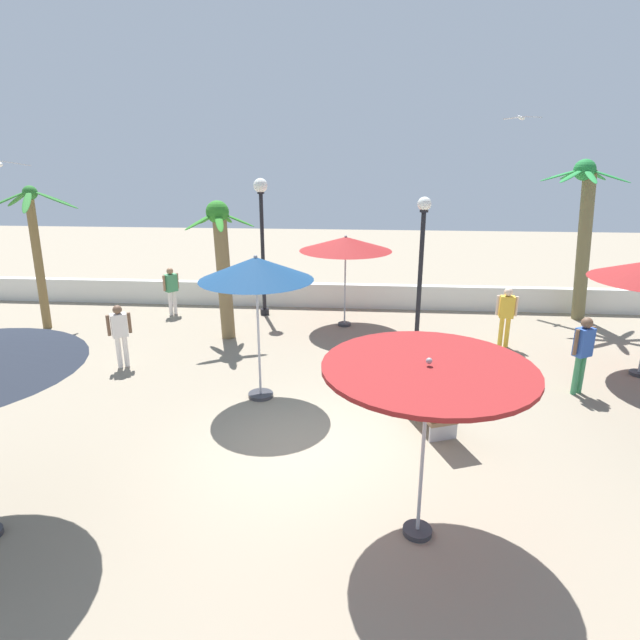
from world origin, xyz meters
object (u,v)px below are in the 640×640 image
(patio_umbrella_0, at_px, (256,270))
(lounge_chair_0, at_px, (433,410))
(patio_umbrella_5, at_px, (346,244))
(seagull_0, at_px, (0,164))
(palm_tree_1, at_px, (36,239))
(lamp_post_1, at_px, (262,225))
(guest_0, at_px, (120,330))
(palm_tree_2, at_px, (222,255))
(guest_2, at_px, (583,348))
(seagull_2, at_px, (522,118))
(palm_tree_0, at_px, (584,222))
(patio_umbrella_4, at_px, (428,375))
(guest_3, at_px, (506,312))
(guest_1, at_px, (171,287))
(lamp_post_0, at_px, (421,261))

(patio_umbrella_0, bearing_deg, lounge_chair_0, -17.68)
(patio_umbrella_5, bearing_deg, seagull_0, -162.55)
(patio_umbrella_0, xyz_separation_m, palm_tree_1, (-7.19, 4.07, -0.11))
(lamp_post_1, distance_m, guest_0, 5.66)
(palm_tree_2, height_order, lounge_chair_0, palm_tree_2)
(patio_umbrella_0, bearing_deg, patio_umbrella_5, 72.02)
(guest_2, bearing_deg, seagull_0, 172.87)
(patio_umbrella_0, distance_m, patio_umbrella_5, 5.28)
(palm_tree_1, relative_size, palm_tree_2, 1.09)
(lamp_post_1, bearing_deg, seagull_2, 16.05)
(lounge_chair_0, bearing_deg, lamp_post_1, 122.58)
(palm_tree_0, distance_m, lounge_chair_0, 9.44)
(patio_umbrella_4, distance_m, lamp_post_1, 10.73)
(patio_umbrella_4, distance_m, palm_tree_1, 12.98)
(palm_tree_2, height_order, guest_2, palm_tree_2)
(patio_umbrella_0, height_order, patio_umbrella_5, patio_umbrella_0)
(guest_3, distance_m, seagull_0, 13.26)
(seagull_0, bearing_deg, palm_tree_0, 14.14)
(guest_1, height_order, seagull_2, seagull_2)
(palm_tree_0, height_order, lamp_post_0, palm_tree_0)
(patio_umbrella_5, xyz_separation_m, seagull_2, (5.49, 3.26, 3.61))
(patio_umbrella_0, xyz_separation_m, guest_0, (-3.66, 1.35, -1.84))
(patio_umbrella_4, relative_size, guest_1, 1.72)
(patio_umbrella_0, relative_size, guest_0, 1.96)
(patio_umbrella_5, height_order, lounge_chair_0, patio_umbrella_5)
(patio_umbrella_5, relative_size, palm_tree_2, 0.72)
(patio_umbrella_4, relative_size, lounge_chair_0, 1.37)
(guest_3, relative_size, seagull_2, 1.52)
(seagull_0, relative_size, seagull_2, 1.02)
(lamp_post_0, distance_m, lounge_chair_0, 4.81)
(lamp_post_1, xyz_separation_m, lounge_chair_0, (4.51, -7.06, -2.51))
(guest_1, relative_size, seagull_2, 1.44)
(patio_umbrella_4, height_order, guest_0, patio_umbrella_4)
(patio_umbrella_0, xyz_separation_m, lamp_post_0, (3.62, 3.26, -0.41))
(guest_1, bearing_deg, palm_tree_2, -41.60)
(guest_1, bearing_deg, guest_3, -12.26)
(seagull_0, bearing_deg, seagull_2, 23.06)
(patio_umbrella_5, bearing_deg, palm_tree_2, -158.19)
(seagull_2, bearing_deg, guest_2, -92.08)
(lamp_post_0, bearing_deg, palm_tree_0, 30.64)
(palm_tree_0, distance_m, lamp_post_0, 5.98)
(palm_tree_0, height_order, seagull_2, seagull_2)
(palm_tree_2, relative_size, guest_0, 2.43)
(patio_umbrella_4, xyz_separation_m, palm_tree_1, (-10.14, 8.09, 0.29))
(guest_1, bearing_deg, patio_umbrella_5, -6.97)
(patio_umbrella_0, bearing_deg, seagull_0, 160.21)
(palm_tree_1, bearing_deg, guest_1, 26.78)
(palm_tree_2, bearing_deg, seagull_2, 27.52)
(patio_umbrella_5, relative_size, seagull_0, 2.50)
(patio_umbrella_0, bearing_deg, lamp_post_1, 99.55)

